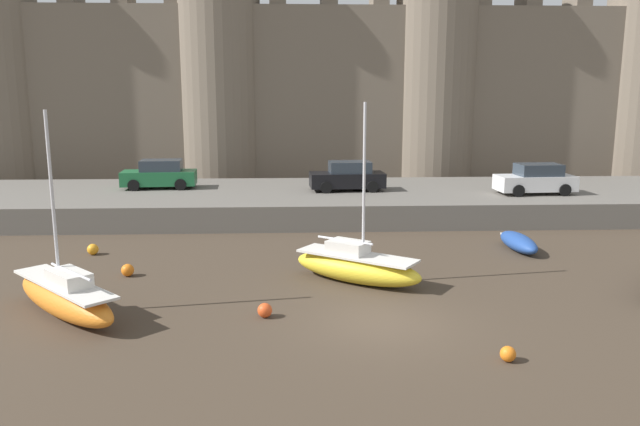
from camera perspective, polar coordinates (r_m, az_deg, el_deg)
ground_plane at (r=18.76m, az=5.67°, el=-9.98°), size 160.00×160.00×0.00m
quay_road at (r=34.93m, az=1.75°, el=1.08°), size 57.47×10.00×1.27m
castle at (r=44.85m, az=0.78°, el=12.64°), size 51.86×6.38×20.77m
sailboat_midflat_right at (r=20.51m, az=-22.29°, el=-7.07°), size 4.74×4.86×6.20m
rowboat_near_channel_right at (r=28.01m, az=17.69°, el=-2.52°), size 1.17×3.17×0.72m
sailboat_foreground_left at (r=22.30m, az=3.32°, el=-4.83°), size 4.89×4.05×6.36m
mooring_buoy_near_channel at (r=24.12m, az=-17.18°, el=-5.02°), size 0.46×0.46×0.46m
mooring_buoy_near_shore at (r=19.10m, az=-5.07°, el=-8.86°), size 0.45×0.45×0.45m
mooring_buoy_mid_mud at (r=27.68m, az=-20.06°, el=-3.14°), size 0.46×0.46×0.46m
mooring_buoy_off_centre at (r=16.82m, az=16.81°, el=-12.23°), size 0.40×0.40×0.40m
car_quay_west at (r=35.36m, az=19.14°, el=2.91°), size 4.19×2.07×1.62m
car_quay_centre_west at (r=36.48m, az=-14.45°, el=3.41°), size 4.19×2.07×1.62m
car_quay_east at (r=34.59m, az=2.56°, el=3.35°), size 4.19×2.07×1.62m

